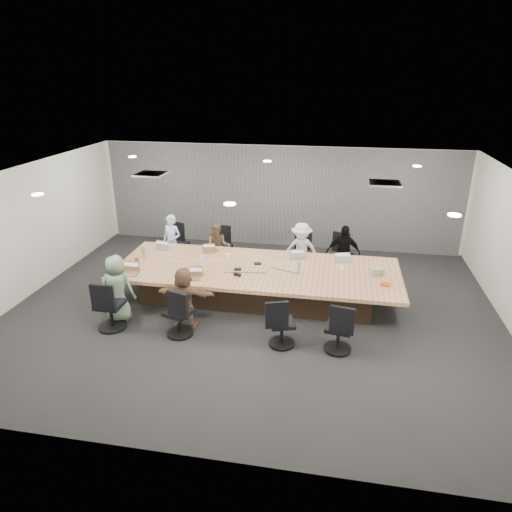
% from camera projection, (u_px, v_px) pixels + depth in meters
% --- Properties ---
extents(floor, '(10.00, 8.00, 0.00)m').
position_uv_depth(floor, '(253.00, 310.00, 9.53)').
color(floor, black).
rests_on(floor, ground).
extents(ceiling, '(10.00, 8.00, 0.00)m').
position_uv_depth(ceiling, '(252.00, 177.00, 8.48)').
color(ceiling, white).
rests_on(ceiling, wall_back).
extents(wall_back, '(10.00, 0.00, 2.80)m').
position_uv_depth(wall_back, '(279.00, 197.00, 12.65)').
color(wall_back, beige).
rests_on(wall_back, ground).
extents(wall_front, '(10.00, 0.00, 2.80)m').
position_uv_depth(wall_front, '(189.00, 366.00, 5.35)').
color(wall_front, beige).
rests_on(wall_front, ground).
extents(wall_left, '(0.00, 8.00, 2.80)m').
position_uv_depth(wall_left, '(25.00, 232.00, 9.83)').
color(wall_left, beige).
rests_on(wall_left, ground).
extents(curtain, '(9.80, 0.04, 2.80)m').
position_uv_depth(curtain, '(279.00, 197.00, 12.58)').
color(curtain, slate).
rests_on(curtain, ground).
extents(conference_table, '(6.00, 2.20, 0.74)m').
position_uv_depth(conference_table, '(257.00, 282.00, 9.83)').
color(conference_table, '#342418').
rests_on(conference_table, ground).
extents(chair_0, '(0.70, 0.70, 0.83)m').
position_uv_depth(chair_0, '(177.00, 247.00, 11.78)').
color(chair_0, black).
rests_on(chair_0, ground).
extents(chair_1, '(0.59, 0.59, 0.80)m').
position_uv_depth(chair_1, '(222.00, 250.00, 11.59)').
color(chair_1, black).
rests_on(chair_1, ground).
extents(chair_2, '(0.54, 0.54, 0.78)m').
position_uv_depth(chair_2, '(302.00, 256.00, 11.25)').
color(chair_2, black).
rests_on(chair_2, ground).
extents(chair_3, '(0.65, 0.65, 0.78)m').
position_uv_depth(chair_3, '(342.00, 259.00, 11.09)').
color(chair_3, black).
rests_on(chair_3, ground).
extents(chair_4, '(0.57, 0.57, 0.84)m').
position_uv_depth(chair_4, '(110.00, 308.00, 8.70)').
color(chair_4, black).
rests_on(chair_4, ground).
extents(chair_5, '(0.67, 0.67, 0.79)m').
position_uv_depth(chair_5, '(179.00, 316.00, 8.48)').
color(chair_5, black).
rests_on(chair_5, ground).
extents(chair_6, '(0.64, 0.64, 0.75)m').
position_uv_depth(chair_6, '(282.00, 327.00, 8.17)').
color(chair_6, black).
rests_on(chair_6, ground).
extents(chair_7, '(0.60, 0.60, 0.77)m').
position_uv_depth(chair_7, '(339.00, 331.00, 7.99)').
color(chair_7, black).
rests_on(chair_7, ground).
extents(person_0, '(0.56, 0.43, 1.37)m').
position_uv_depth(person_0, '(172.00, 242.00, 11.36)').
color(person_0, '#B4D0EF').
rests_on(person_0, ground).
extents(laptop_0, '(0.37, 0.28, 0.02)m').
position_uv_depth(laptop_0, '(164.00, 247.00, 10.83)').
color(laptop_0, '#B2B2B7').
rests_on(laptop_0, conference_table).
extents(person_1, '(0.66, 0.55, 1.23)m').
position_uv_depth(person_1, '(218.00, 247.00, 11.19)').
color(person_1, brown).
rests_on(person_1, ground).
extents(laptop_1, '(0.32, 0.25, 0.02)m').
position_uv_depth(laptop_1, '(212.00, 250.00, 10.63)').
color(laptop_1, '#8C6647').
rests_on(laptop_1, conference_table).
extents(person_2, '(0.93, 0.61, 1.36)m').
position_uv_depth(person_2, '(301.00, 250.00, 10.82)').
color(person_2, silver).
rests_on(person_2, ground).
extents(laptop_2, '(0.36, 0.29, 0.02)m').
position_uv_depth(laptop_2, '(299.00, 256.00, 10.29)').
color(laptop_2, '#B2B2B7').
rests_on(laptop_2, conference_table).
extents(person_3, '(0.81, 0.36, 1.36)m').
position_uv_depth(person_3, '(343.00, 253.00, 10.66)').
color(person_3, black).
rests_on(person_3, ground).
extents(laptop_3, '(0.39, 0.30, 0.02)m').
position_uv_depth(laptop_3, '(343.00, 259.00, 10.13)').
color(laptop_3, '#B2B2B7').
rests_on(laptop_3, conference_table).
extents(person_4, '(0.68, 0.46, 1.36)m').
position_uv_depth(person_4, '(117.00, 288.00, 8.92)').
color(person_4, slate).
rests_on(person_4, ground).
extents(laptop_4, '(0.34, 0.24, 0.02)m').
position_uv_depth(laptop_4, '(129.00, 274.00, 9.39)').
color(laptop_4, '#8C6647').
rests_on(laptop_4, conference_table).
extents(person_5, '(1.13, 0.38, 1.21)m').
position_uv_depth(person_5, '(184.00, 297.00, 8.72)').
color(person_5, brown).
rests_on(person_5, ground).
extents(laptop_5, '(0.32, 0.25, 0.02)m').
position_uv_depth(laptop_5, '(193.00, 279.00, 9.17)').
color(laptop_5, '#8C6647').
rests_on(laptop_5, conference_table).
extents(bottle_green_left, '(0.09, 0.09, 0.25)m').
position_uv_depth(bottle_green_left, '(143.00, 252.00, 10.23)').
color(bottle_green_left, '#519564').
rests_on(bottle_green_left, conference_table).
extents(bottle_green_right, '(0.07, 0.07, 0.23)m').
position_uv_depth(bottle_green_right, '(299.00, 267.00, 9.45)').
color(bottle_green_right, '#519564').
rests_on(bottle_green_right, conference_table).
extents(bottle_clear, '(0.09, 0.09, 0.24)m').
position_uv_depth(bottle_clear, '(202.00, 261.00, 9.74)').
color(bottle_clear, silver).
rests_on(bottle_clear, conference_table).
extents(cup_white_far, '(0.10, 0.10, 0.11)m').
position_uv_depth(cup_white_far, '(227.00, 256.00, 10.18)').
color(cup_white_far, white).
rests_on(cup_white_far, conference_table).
extents(cup_white_near, '(0.08, 0.08, 0.10)m').
position_uv_depth(cup_white_near, '(342.00, 270.00, 9.50)').
color(cup_white_near, white).
rests_on(cup_white_near, conference_table).
extents(mug_brown, '(0.09, 0.09, 0.10)m').
position_uv_depth(mug_brown, '(137.00, 260.00, 9.98)').
color(mug_brown, brown).
rests_on(mug_brown, conference_table).
extents(mic_left, '(0.16, 0.12, 0.03)m').
position_uv_depth(mic_left, '(238.00, 269.00, 9.60)').
color(mic_left, black).
rests_on(mic_left, conference_table).
extents(mic_right, '(0.17, 0.13, 0.03)m').
position_uv_depth(mic_right, '(258.00, 263.00, 9.89)').
color(mic_right, black).
rests_on(mic_right, conference_table).
extents(stapler, '(0.17, 0.09, 0.06)m').
position_uv_depth(stapler, '(237.00, 275.00, 9.30)').
color(stapler, black).
rests_on(stapler, conference_table).
extents(canvas_bag, '(0.30, 0.24, 0.14)m').
position_uv_depth(canvas_bag, '(377.00, 271.00, 9.36)').
color(canvas_bag, gray).
rests_on(canvas_bag, conference_table).
extents(snack_packet, '(0.21, 0.17, 0.04)m').
position_uv_depth(snack_packet, '(385.00, 284.00, 8.90)').
color(snack_packet, '#D04111').
rests_on(snack_packet, conference_table).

